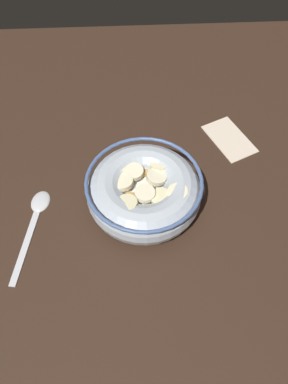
% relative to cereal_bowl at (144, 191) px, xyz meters
% --- Properties ---
extents(ground_plane, '(1.04, 1.04, 0.02)m').
position_rel_cereal_bowl_xyz_m(ground_plane, '(-0.00, 0.00, -0.04)').
color(ground_plane, '#332116').
extents(cereal_bowl, '(0.18, 0.18, 0.06)m').
position_rel_cereal_bowl_xyz_m(cereal_bowl, '(0.00, 0.00, 0.00)').
color(cereal_bowl, '#B2BCC6').
rests_on(cereal_bowl, ground_plane).
extents(spoon, '(0.17, 0.05, 0.01)m').
position_rel_cereal_bowl_xyz_m(spoon, '(-0.01, 0.17, -0.03)').
color(spoon, silver).
rests_on(spoon, ground_plane).
extents(folded_napkin, '(0.12, 0.10, 0.00)m').
position_rel_cereal_bowl_xyz_m(folded_napkin, '(0.13, -0.17, -0.03)').
color(folded_napkin, beige).
rests_on(folded_napkin, ground_plane).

